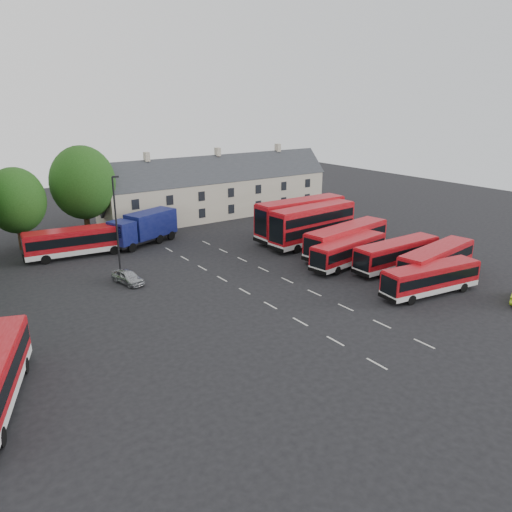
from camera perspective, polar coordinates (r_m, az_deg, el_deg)
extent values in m
plane|color=black|center=(44.48, 0.12, -4.83)|extent=(140.00, 140.00, 0.00)
cube|color=beige|center=(35.11, 13.65, -11.88)|extent=(0.15, 1.80, 0.01)
cube|color=beige|center=(37.49, 9.05, -9.57)|extent=(0.15, 1.80, 0.01)
cube|color=beige|center=(40.13, 5.09, -7.49)|extent=(0.15, 1.80, 0.01)
cube|color=beige|center=(42.99, 1.66, -5.66)|extent=(0.15, 1.80, 0.01)
cube|color=beige|center=(46.01, -1.31, -4.04)|extent=(0.15, 1.80, 0.01)
cube|color=beige|center=(49.17, -3.90, -2.62)|extent=(0.15, 1.80, 0.01)
cube|color=beige|center=(52.45, -6.16, -1.36)|extent=(0.15, 1.80, 0.01)
cube|color=beige|center=(55.82, -8.15, -0.26)|extent=(0.15, 1.80, 0.01)
cube|color=beige|center=(59.28, -9.92, 0.72)|extent=(0.15, 1.80, 0.01)
cube|color=beige|center=(38.65, 18.68, -9.47)|extent=(0.15, 1.80, 0.01)
cube|color=beige|center=(40.82, 14.19, -7.55)|extent=(0.15, 1.80, 0.01)
cube|color=beige|center=(43.26, 10.21, -5.79)|extent=(0.15, 1.80, 0.01)
cube|color=beige|center=(45.92, 6.70, -4.21)|extent=(0.15, 1.80, 0.01)
cube|color=beige|center=(48.76, 3.59, -2.79)|extent=(0.15, 1.80, 0.01)
cube|color=beige|center=(51.76, 0.84, -1.52)|extent=(0.15, 1.80, 0.01)
cube|color=beige|center=(54.88, -1.60, -0.40)|extent=(0.15, 1.80, 0.01)
cube|color=beige|center=(58.12, -3.77, 0.61)|extent=(0.15, 1.80, 0.01)
cube|color=beige|center=(61.44, -5.71, 1.51)|extent=(0.15, 1.80, 0.01)
cylinder|color=black|center=(64.23, -25.28, 2.20)|extent=(0.70, 0.70, 3.50)
ellipsoid|color=#1A3D10|center=(63.39, -25.76, 5.73)|extent=(6.60, 6.60, 7.59)
cylinder|color=black|center=(66.76, -18.76, 3.81)|extent=(0.70, 0.70, 4.20)
ellipsoid|color=#1A3D10|center=(65.84, -19.18, 7.93)|extent=(7.92, 7.92, 9.11)
cube|color=beige|center=(75.28, -4.29, 6.70)|extent=(35.00, 7.00, 5.50)
cube|color=#2D3035|center=(74.81, -4.34, 8.77)|extent=(35.70, 7.13, 7.13)
cube|color=beige|center=(69.39, -12.39, 11.02)|extent=(0.60, 0.90, 1.20)
cube|color=beige|center=(74.30, -4.41, 11.79)|extent=(0.60, 0.90, 1.20)
cube|color=beige|center=(80.43, 2.50, 12.27)|extent=(0.60, 0.90, 1.20)
cube|color=silver|center=(47.69, 19.25, -3.39)|extent=(10.08, 3.53, 0.49)
cube|color=#A10912|center=(47.32, 19.38, -2.12)|extent=(10.08, 3.53, 1.75)
cube|color=black|center=(47.30, 19.39, -2.07)|extent=(9.70, 3.54, 0.85)
cube|color=#A10912|center=(47.03, 19.50, -1.06)|extent=(9.87, 3.42, 0.11)
cylinder|color=black|center=(44.98, 17.33, -4.80)|extent=(0.92, 0.37, 0.90)
cylinder|color=black|center=(50.64, 20.89, -2.65)|extent=(0.92, 0.37, 0.90)
cube|color=silver|center=(52.37, 19.80, -1.49)|extent=(11.17, 4.15, 0.55)
cube|color=#A10912|center=(51.99, 19.94, -0.20)|extent=(11.17, 4.15, 1.94)
cube|color=black|center=(51.98, 19.94, -0.15)|extent=(10.75, 4.14, 0.94)
cube|color=#A10912|center=(51.71, 20.05, 0.87)|extent=(10.94, 4.02, 0.12)
cylinder|color=black|center=(49.01, 19.07, -3.05)|extent=(1.02, 0.43, 0.99)
cylinder|color=black|center=(55.92, 20.38, -0.66)|extent=(1.02, 0.43, 0.99)
cube|color=silver|center=(53.60, 15.71, -0.69)|extent=(10.49, 2.41, 0.52)
cube|color=#A10912|center=(53.25, 15.81, 0.52)|extent=(10.49, 2.41, 1.86)
cube|color=black|center=(53.24, 15.82, 0.57)|extent=(10.08, 2.46, 0.91)
cube|color=#A10912|center=(52.99, 15.90, 1.53)|extent=(10.28, 2.31, 0.11)
cylinder|color=black|center=(50.57, 14.18, -1.99)|extent=(0.95, 0.27, 0.95)
cylinder|color=black|center=(56.85, 17.02, -0.05)|extent=(0.95, 0.27, 0.95)
cube|color=silver|center=(53.60, 10.49, -0.34)|extent=(10.39, 3.83, 0.51)
cube|color=#A10912|center=(53.26, 10.56, 0.84)|extent=(10.39, 3.83, 1.80)
cube|color=black|center=(53.25, 10.57, 0.89)|extent=(10.00, 3.82, 0.88)
cube|color=#A10912|center=(53.00, 10.62, 1.82)|extent=(10.18, 3.71, 0.11)
cylinder|color=black|center=(50.61, 9.25, -1.67)|extent=(0.95, 0.40, 0.92)
cylinder|color=black|center=(56.80, 11.57, 0.35)|extent=(0.95, 0.40, 0.92)
cube|color=silver|center=(57.16, 10.24, 0.94)|extent=(12.20, 4.53, 0.60)
cube|color=#A10912|center=(56.79, 10.31, 2.25)|extent=(12.20, 4.53, 2.11)
cube|color=black|center=(56.78, 10.32, 2.30)|extent=(11.74, 4.52, 1.03)
cube|color=#A10912|center=(56.51, 10.37, 3.33)|extent=(11.95, 4.39, 0.13)
cylinder|color=black|center=(53.61, 8.86, -0.45)|extent=(1.12, 0.47, 1.08)
cylinder|color=black|center=(60.92, 11.42, 1.62)|extent=(1.12, 0.47, 1.08)
cube|color=silver|center=(60.38, 6.45, 2.00)|extent=(11.93, 3.61, 0.59)
cube|color=#A10912|center=(59.85, 6.52, 3.92)|extent=(11.93, 3.61, 3.58)
cube|color=black|center=(60.02, 6.49, 3.28)|extent=(11.47, 3.64, 1.02)
cube|color=#A10912|center=(59.44, 6.58, 5.65)|extent=(11.69, 3.49, 0.13)
cylinder|color=black|center=(57.07, 4.67, 0.82)|extent=(1.09, 0.38, 1.07)
cylinder|color=black|center=(63.91, 8.02, 2.55)|extent=(1.09, 0.38, 1.07)
cube|color=black|center=(59.69, 6.54, 4.57)|extent=(11.47, 3.64, 1.02)
cube|color=silver|center=(62.93, 5.06, 2.73)|extent=(12.27, 2.83, 0.61)
cube|color=#A10912|center=(62.41, 5.11, 4.65)|extent=(12.27, 2.83, 3.73)
cube|color=black|center=(62.57, 5.09, 4.01)|extent=(11.78, 2.90, 1.06)
cube|color=#A10912|center=(62.00, 5.16, 6.38)|extent=(12.02, 2.72, 0.13)
cylinder|color=black|center=(59.68, 2.94, 1.64)|extent=(1.12, 0.32, 1.11)
cylinder|color=black|center=(66.43, 6.95, 3.19)|extent=(1.12, 0.32, 1.11)
cube|color=black|center=(62.25, 5.13, 5.30)|extent=(11.78, 2.90, 1.06)
cylinder|color=black|center=(29.96, -27.12, -17.97)|extent=(0.63, 1.09, 1.05)
cube|color=silver|center=(59.14, -19.57, 0.70)|extent=(11.55, 3.86, 0.57)
cube|color=#A10912|center=(58.80, -19.70, 1.90)|extent=(11.55, 3.86, 2.01)
cube|color=black|center=(58.79, -19.70, 1.95)|extent=(11.10, 3.86, 0.98)
cube|color=#A10912|center=(58.54, -19.80, 2.90)|extent=(11.31, 3.73, 0.12)
cylinder|color=black|center=(57.74, -22.88, -0.37)|extent=(1.06, 0.40, 1.03)
cylinder|color=black|center=(60.91, -16.38, 1.22)|extent=(1.06, 0.40, 1.03)
cube|color=black|center=(61.86, -12.65, 1.95)|extent=(9.02, 5.22, 0.33)
cube|color=#0E1352|center=(59.40, -15.06, 2.60)|extent=(3.00, 3.33, 2.63)
cube|color=black|center=(58.67, -15.85, 2.74)|extent=(0.91, 2.22, 1.31)
cube|color=#0E1352|center=(62.27, -11.91, 3.67)|extent=(6.80, 4.73, 2.96)
cylinder|color=black|center=(59.06, -13.99, 0.94)|extent=(1.13, 0.67, 1.09)
cylinder|color=black|center=(64.96, -11.25, 2.64)|extent=(1.13, 0.67, 1.09)
imported|color=#A1A4A9|center=(49.20, -14.43, -2.34)|extent=(2.36, 4.11, 1.32)
cylinder|color=black|center=(50.51, -15.64, 3.16)|extent=(0.18, 0.18, 9.86)
cube|color=black|center=(49.64, -15.78, 8.72)|extent=(0.61, 0.30, 0.18)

